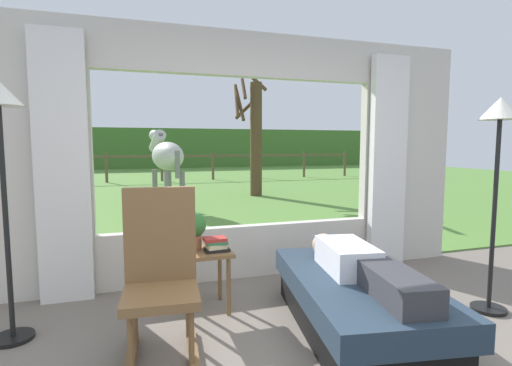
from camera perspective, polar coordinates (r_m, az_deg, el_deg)
The scene contains 16 objects.
back_wall_with_window at distance 4.06m, azimuth -1.99°, elevation 3.41°, with size 5.20×0.12×2.55m.
curtain_panel_left at distance 3.81m, azimuth -26.63°, elevation 1.93°, with size 0.44×0.10×2.40m, color silver.
curtain_panel_right at distance 4.69m, azimuth 18.81°, elevation 2.81°, with size 0.44×0.10×2.40m, color silver.
outdoor_pasture_lawn at distance 14.91m, azimuth -13.50°, elevation 0.10°, with size 36.00×21.68×0.02m, color #568438.
distant_hill_ridge at distance 24.67m, azimuth -15.33°, elevation 4.95°, with size 36.00×2.00×2.40m, color #436E2D.
recliner_sofa at distance 3.16m, azimuth 14.53°, elevation -16.64°, with size 1.17×1.82×0.42m.
reclining_person at distance 3.02m, azimuth 15.19°, elevation -11.60°, with size 0.43×1.44×0.22m.
rocking_chair at distance 2.73m, azimuth -13.84°, elevation -12.93°, with size 0.52×0.72×1.12m.
side_table at distance 3.38m, azimuth -7.63°, elevation -11.29°, with size 0.44×0.44×0.52m.
potted_plant at distance 3.35m, azimuth -9.23°, elevation -6.55°, with size 0.22×0.22×0.32m.
book_stack at distance 3.30m, azimuth -5.90°, elevation -8.96°, with size 0.21×0.17×0.12m.
floor_lamp_left at distance 3.21m, azimuth -33.51°, elevation 6.32°, with size 0.32×0.32×1.85m.
floor_lamp_right at distance 3.75m, azimuth 32.12°, elevation 5.38°, with size 0.32×0.32×1.79m.
horse at distance 8.47m, azimuth -13.07°, elevation 3.78°, with size 0.83×1.82×1.73m.
pasture_tree at distance 10.55m, azimuth -0.27°, elevation 7.31°, with size 1.06×1.52×3.76m.
pasture_fence_line at distance 15.35m, azimuth -13.71°, elevation 3.00°, with size 16.10×0.10×1.10m.
Camera 1 is at (-1.11, -1.64, 1.41)m, focal length 27.17 mm.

